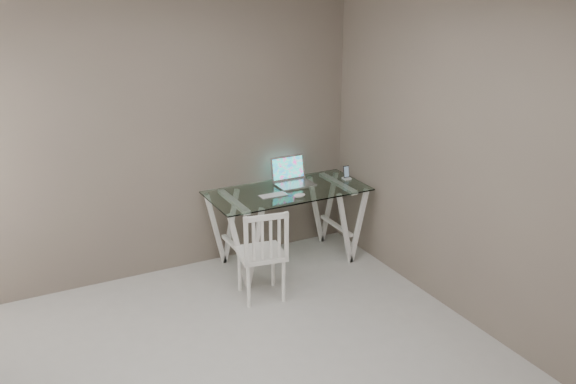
% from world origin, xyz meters
% --- Properties ---
extents(room, '(4.50, 4.52, 2.71)m').
position_xyz_m(room, '(-0.06, 0.02, 1.72)').
color(room, '#ADABA6').
rests_on(room, ground).
extents(desk, '(1.50, 0.70, 0.75)m').
position_xyz_m(desk, '(1.18, 1.85, 0.38)').
color(desk, silver).
rests_on(desk, ground).
extents(chair, '(0.44, 0.44, 0.84)m').
position_xyz_m(chair, '(0.66, 1.29, 0.46)').
color(chair, white).
rests_on(chair, ground).
extents(laptop, '(0.36, 0.30, 0.25)m').
position_xyz_m(laptop, '(1.31, 2.01, 0.81)').
color(laptop, '#B9B9BE').
rests_on(laptop, desk).
extents(keyboard, '(0.27, 0.11, 0.01)m').
position_xyz_m(keyboard, '(1.00, 1.78, 0.75)').
color(keyboard, silver).
rests_on(keyboard, desk).
extents(mouse, '(0.12, 0.07, 0.04)m').
position_xyz_m(mouse, '(1.19, 1.64, 0.76)').
color(mouse, white).
rests_on(mouse, desk).
extents(phone_dock, '(0.07, 0.07, 0.13)m').
position_xyz_m(phone_dock, '(1.85, 1.88, 0.78)').
color(phone_dock, white).
rests_on(phone_dock, desk).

